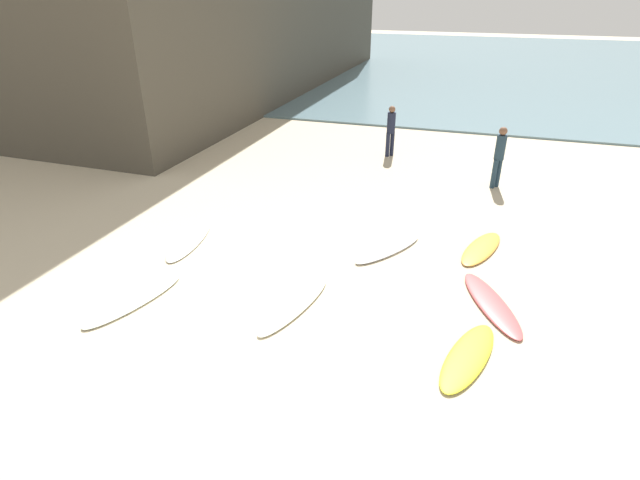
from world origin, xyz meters
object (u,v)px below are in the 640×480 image
surfboard_5 (388,249)px  beachgoer_mid (499,154)px  surfboard_1 (189,240)px  surfboard_6 (492,304)px  surfboard_4 (468,357)px  surfboard_2 (481,248)px  surfboard_0 (294,305)px  beachgoer_near (391,129)px  surfboard_3 (134,300)px

surfboard_5 → beachgoer_mid: size_ratio=1.12×
surfboard_1 → surfboard_6: surfboard_6 is taller
surfboard_5 → surfboard_1: bearing=-136.7°
surfboard_4 → surfboard_5: (-1.92, 3.24, 0.00)m
surfboard_2 → surfboard_6: size_ratio=0.87×
surfboard_0 → surfboard_2: size_ratio=1.15×
surfboard_5 → beachgoer_near: beachgoer_near is taller
surfboard_4 → surfboard_6: (0.35, 1.69, 0.00)m
beachgoer_near → surfboard_4: bearing=56.1°
beachgoer_near → surfboard_5: bearing=49.0°
surfboard_0 → beachgoer_near: beachgoer_near is taller
beachgoer_near → beachgoer_mid: size_ratio=0.96×
surfboard_4 → beachgoer_near: (-3.18, 10.15, 0.92)m
surfboard_6 → beachgoer_mid: 6.51m
surfboard_1 → surfboard_4: (6.46, -2.29, 0.01)m
surfboard_6 → beachgoer_near: beachgoer_near is taller
surfboard_2 → surfboard_5: surfboard_5 is taller
surfboard_0 → surfboard_3: bearing=-152.8°
surfboard_3 → beachgoer_mid: bearing=-111.8°
surfboard_4 → beachgoer_mid: bearing=-76.5°
surfboard_5 → beachgoer_near: size_ratio=1.17×
surfboard_1 → surfboard_5: size_ratio=1.08×
surfboard_2 → surfboard_6: (0.25, -2.23, 0.00)m
surfboard_1 → surfboard_2: 6.75m
surfboard_0 → surfboard_1: 3.72m
surfboard_5 → beachgoer_near: bearing=131.9°
beachgoer_mid → surfboard_4: bearing=-146.2°
surfboard_6 → beachgoer_near: (-3.52, 8.46, 0.92)m
beachgoer_near → surfboard_0: bearing=38.6°
surfboard_1 → surfboard_0: bearing=144.2°
surfboard_6 → surfboard_5: bearing=-59.7°
surfboard_6 → beachgoer_mid: beachgoer_mid is taller
surfboard_6 → surfboard_1: bearing=-30.3°
surfboard_2 → beachgoer_near: beachgoer_near is taller
surfboard_2 → surfboard_5: 2.13m
surfboard_0 → surfboard_6: 3.72m
surfboard_3 → surfboard_5: 5.48m
surfboard_0 → surfboard_5: size_ratio=1.10×
surfboard_3 → surfboard_6: 6.78m
surfboard_2 → surfboard_6: 2.25m
beachgoer_mid → surfboard_5: bearing=-168.7°
surfboard_3 → surfboard_2: bearing=-130.4°
surfboard_1 → surfboard_3: surfboard_3 is taller
surfboard_2 → beachgoer_near: bearing=-44.3°
surfboard_2 → surfboard_4: (-0.10, -3.92, 0.00)m
surfboard_3 → surfboard_5: surfboard_5 is taller
surfboard_4 → beachgoer_mid: 8.19m
surfboard_5 → beachgoer_mid: 5.46m
surfboard_1 → surfboard_2: size_ratio=1.13×
surfboard_4 → surfboard_6: size_ratio=0.90×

